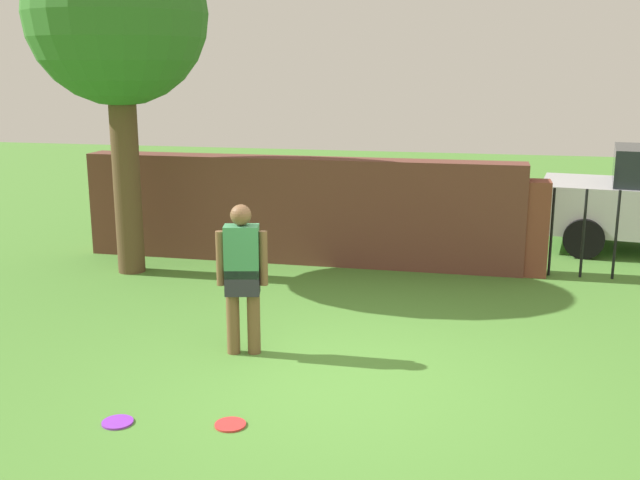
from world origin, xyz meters
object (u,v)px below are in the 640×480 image
frisbee_purple (118,422)px  person (242,272)px  tree (117,18)px  frisbee_red (230,425)px

frisbee_purple → person: bearing=72.4°
tree → person: bearing=-46.0°
person → frisbee_purple: bearing=-120.4°
person → frisbee_red: person is taller
person → frisbee_purple: (-0.56, -1.78, -0.89)m
person → frisbee_purple: size_ratio=6.00×
person → frisbee_red: bearing=-88.9°
frisbee_red → frisbee_purple: 0.98m
frisbee_red → frisbee_purple: same height
person → tree: bearing=121.2°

